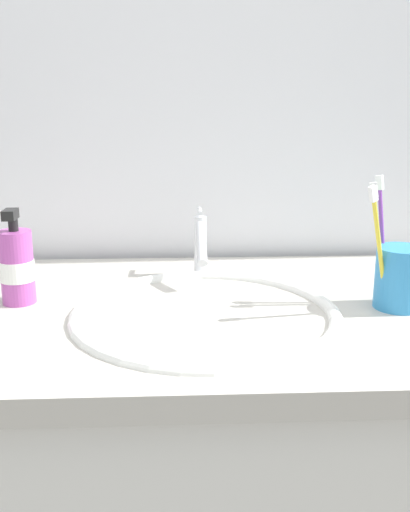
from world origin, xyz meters
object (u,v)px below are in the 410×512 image
Objects in this scene: toothbrush_purple at (382,231)px; soap_dispenser at (17,266)px; toothbrush_yellow at (379,241)px; faucet at (201,243)px; toothbrush_green at (379,235)px; toothbrush_cup at (400,278)px.

toothbrush_purple is 0.61m from soap_dispenser.
soap_dispenser is at bearing 172.35° from toothbrush_yellow.
toothbrush_purple reaches higher than faucet.
toothbrush_yellow is at bearing -109.07° from toothbrush_green.
soap_dispenser is (-0.63, 0.05, 0.01)m from toothbrush_cup.
faucet is 0.74× the size of toothbrush_green.
faucet is 0.71× the size of toothbrush_purple.
toothbrush_green is (0.02, 0.04, -0.00)m from toothbrush_yellow.
toothbrush_yellow is at bearing -153.52° from toothbrush_cup.
toothbrush_purple reaches higher than soap_dispenser.
toothbrush_purple is 0.06m from toothbrush_yellow.
faucet is at bearing 142.20° from toothbrush_yellow.
toothbrush_purple is at bearing 67.06° from toothbrush_yellow.
toothbrush_cup is at bearing -31.63° from toothbrush_green.
toothbrush_yellow is (-0.02, -0.06, -0.00)m from toothbrush_purple.
toothbrush_yellow reaches higher than toothbrush_cup.
faucet is 0.35m from toothbrush_yellow.
toothbrush_yellow reaches higher than toothbrush_green.
toothbrush_green is 0.60m from soap_dispenser.
faucet is at bearing 152.88° from toothbrush_purple.
toothbrush_purple is 1.04× the size of toothbrush_green.
soap_dispenser is (-0.60, 0.03, -0.05)m from toothbrush_green.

